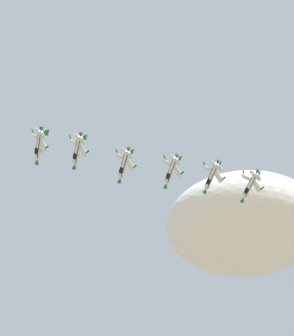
{
  "coord_description": "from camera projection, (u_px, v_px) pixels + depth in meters",
  "views": [
    {
      "loc": [
        5.13,
        1.67,
        1.45
      ],
      "look_at": [
        11.58,
        112.54,
        134.99
      ],
      "focal_mm": 52.52,
      "sensor_mm": 36.0,
      "label": 1
    }
  ],
  "objects": [
    {
      "name": "fighter_jet_lead",
      "position": [
        39.0,
        146.0,
        167.97
      ],
      "size": [
        7.2,
        15.9,
        7.79
      ],
      "rotation": [
        0.0,
        0.87,
        0.18
      ],
      "color": "silver"
    },
    {
      "name": "fighter_jet_right_wing",
      "position": [
        124.0,
        165.0,
        171.27
      ],
      "size": [
        7.91,
        15.9,
        7.09
      ],
      "rotation": [
        0.0,
        0.77,
        0.18
      ],
      "color": "silver"
    },
    {
      "name": "cloud_near_formation",
      "position": [
        244.0,
        227.0,
        237.82
      ],
      "size": [
        75.97,
        66.28,
        32.62
      ],
      "primitive_type": "ellipsoid",
      "color": "white"
    },
    {
      "name": "fighter_jet_left_outer",
      "position": [
        171.0,
        171.0,
        176.01
      ],
      "size": [
        7.45,
        15.9,
        7.55
      ],
      "rotation": [
        0.0,
        0.83,
        0.18
      ],
      "color": "silver"
    },
    {
      "name": "fighter_jet_left_wing",
      "position": [
        77.0,
        151.0,
        170.14
      ],
      "size": [
        7.91,
        15.9,
        7.09
      ],
      "rotation": [
        0.0,
        0.77,
        0.18
      ],
      "color": "silver"
    },
    {
      "name": "fighter_jet_trail_slot",
      "position": [
        250.0,
        186.0,
        180.48
      ],
      "size": [
        7.21,
        15.9,
        7.78
      ],
      "rotation": [
        0.0,
        0.87,
        0.18
      ],
      "color": "silver"
    },
    {
      "name": "fighter_jet_right_outer",
      "position": [
        211.0,
        177.0,
        179.52
      ],
      "size": [
        7.99,
        15.9,
        7.0
      ],
      "rotation": [
        0.0,
        0.75,
        0.18
      ],
      "color": "silver"
    }
  ]
}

